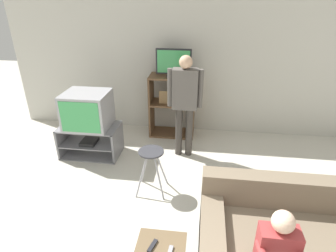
{
  "coord_description": "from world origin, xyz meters",
  "views": [
    {
      "loc": [
        0.38,
        -0.98,
        2.45
      ],
      "look_at": [
        -0.04,
        2.19,
        0.9
      ],
      "focal_mm": 30.0,
      "sensor_mm": 36.0,
      "label": 1
    }
  ],
  "objects_px": {
    "tv_stand": "(91,140)",
    "folding_stool": "(151,159)",
    "television_main": "(87,110)",
    "television_flat": "(174,63)",
    "person_standing_adult": "(185,98)",
    "media_shelf": "(172,105)",
    "couch": "(287,241)",
    "remote_control_black": "(152,246)"
  },
  "relations": [
    {
      "from": "television_flat",
      "to": "person_standing_adult",
      "type": "relative_size",
      "value": 0.37
    },
    {
      "from": "remote_control_black",
      "to": "person_standing_adult",
      "type": "height_order",
      "value": "person_standing_adult"
    },
    {
      "from": "television_flat",
      "to": "couch",
      "type": "xyz_separation_m",
      "value": [
        1.4,
        -2.59,
        -1.07
      ]
    },
    {
      "from": "television_main",
      "to": "person_standing_adult",
      "type": "relative_size",
      "value": 0.42
    },
    {
      "from": "tv_stand",
      "to": "couch",
      "type": "bearing_deg",
      "value": -33.14
    },
    {
      "from": "television_main",
      "to": "television_flat",
      "type": "relative_size",
      "value": 1.13
    },
    {
      "from": "television_flat",
      "to": "couch",
      "type": "distance_m",
      "value": 3.14
    },
    {
      "from": "media_shelf",
      "to": "person_standing_adult",
      "type": "bearing_deg",
      "value": -68.48
    },
    {
      "from": "television_flat",
      "to": "person_standing_adult",
      "type": "xyz_separation_m",
      "value": [
        0.25,
        -0.67,
        -0.36
      ]
    },
    {
      "from": "tv_stand",
      "to": "folding_stool",
      "type": "bearing_deg",
      "value": -34.67
    },
    {
      "from": "television_main",
      "to": "remote_control_black",
      "type": "distance_m",
      "value": 2.52
    },
    {
      "from": "television_main",
      "to": "couch",
      "type": "height_order",
      "value": "television_main"
    },
    {
      "from": "person_standing_adult",
      "to": "television_flat",
      "type": "bearing_deg",
      "value": 110.72
    },
    {
      "from": "remote_control_black",
      "to": "television_flat",
      "type": "bearing_deg",
      "value": 110.73
    },
    {
      "from": "tv_stand",
      "to": "remote_control_black",
      "type": "height_order",
      "value": "tv_stand"
    },
    {
      "from": "tv_stand",
      "to": "media_shelf",
      "type": "distance_m",
      "value": 1.55
    },
    {
      "from": "television_flat",
      "to": "folding_stool",
      "type": "xyz_separation_m",
      "value": [
        -0.09,
        -1.66,
        -0.85
      ]
    },
    {
      "from": "television_main",
      "to": "remote_control_black",
      "type": "relative_size",
      "value": 4.69
    },
    {
      "from": "media_shelf",
      "to": "folding_stool",
      "type": "relative_size",
      "value": 1.81
    },
    {
      "from": "person_standing_adult",
      "to": "folding_stool",
      "type": "bearing_deg",
      "value": -108.91
    },
    {
      "from": "couch",
      "to": "person_standing_adult",
      "type": "relative_size",
      "value": 1.03
    },
    {
      "from": "remote_control_black",
      "to": "tv_stand",
      "type": "bearing_deg",
      "value": 141.87
    },
    {
      "from": "television_main",
      "to": "folding_stool",
      "type": "bearing_deg",
      "value": -35.01
    },
    {
      "from": "television_flat",
      "to": "person_standing_adult",
      "type": "distance_m",
      "value": 0.8
    },
    {
      "from": "television_main",
      "to": "remote_control_black",
      "type": "height_order",
      "value": "television_main"
    },
    {
      "from": "television_main",
      "to": "person_standing_adult",
      "type": "distance_m",
      "value": 1.51
    },
    {
      "from": "tv_stand",
      "to": "television_main",
      "type": "height_order",
      "value": "television_main"
    },
    {
      "from": "remote_control_black",
      "to": "couch",
      "type": "distance_m",
      "value": 1.3
    },
    {
      "from": "couch",
      "to": "tv_stand",
      "type": "bearing_deg",
      "value": 146.86
    },
    {
      "from": "television_flat",
      "to": "folding_stool",
      "type": "distance_m",
      "value": 1.87
    },
    {
      "from": "television_main",
      "to": "television_flat",
      "type": "distance_m",
      "value": 1.61
    },
    {
      "from": "folding_stool",
      "to": "person_standing_adult",
      "type": "height_order",
      "value": "person_standing_adult"
    },
    {
      "from": "tv_stand",
      "to": "couch",
      "type": "distance_m",
      "value": 3.17
    },
    {
      "from": "tv_stand",
      "to": "television_main",
      "type": "xyz_separation_m",
      "value": [
        0.01,
        0.0,
        0.54
      ]
    },
    {
      "from": "television_flat",
      "to": "television_main",
      "type": "bearing_deg",
      "value": -145.18
    },
    {
      "from": "media_shelf",
      "to": "tv_stand",
      "type": "bearing_deg",
      "value": -143.85
    },
    {
      "from": "media_shelf",
      "to": "person_standing_adult",
      "type": "xyz_separation_m",
      "value": [
        0.28,
        -0.7,
        0.41
      ]
    },
    {
      "from": "folding_stool",
      "to": "remote_control_black",
      "type": "height_order",
      "value": "folding_stool"
    },
    {
      "from": "tv_stand",
      "to": "person_standing_adult",
      "type": "height_order",
      "value": "person_standing_adult"
    },
    {
      "from": "remote_control_black",
      "to": "couch",
      "type": "xyz_separation_m",
      "value": [
        1.25,
        0.33,
        -0.13
      ]
    },
    {
      "from": "television_main",
      "to": "person_standing_adult",
      "type": "xyz_separation_m",
      "value": [
        1.49,
        0.19,
        0.2
      ]
    },
    {
      "from": "folding_stool",
      "to": "television_flat",
      "type": "bearing_deg",
      "value": 86.92
    }
  ]
}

